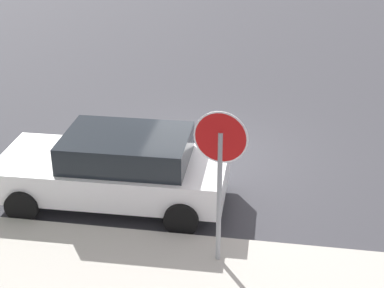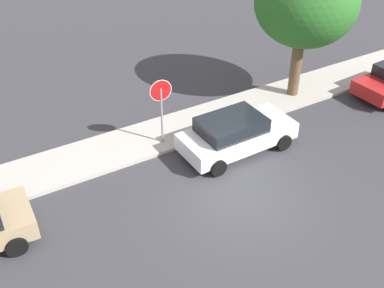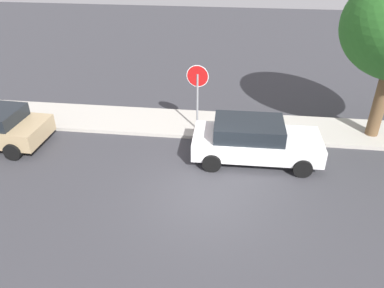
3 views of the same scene
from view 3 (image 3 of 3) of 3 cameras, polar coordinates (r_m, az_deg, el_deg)
ground_plane at (r=11.75m, az=2.46°, el=-7.96°), size 60.00×60.00×0.00m
sidewalk_curb at (r=15.60m, az=3.92°, el=2.88°), size 32.00×2.31×0.14m
stop_sign at (r=14.37m, az=0.84°, el=8.72°), size 0.85×0.12×2.80m
parked_car_white at (r=13.28m, az=9.47°, el=0.61°), size 4.47×2.16×1.48m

